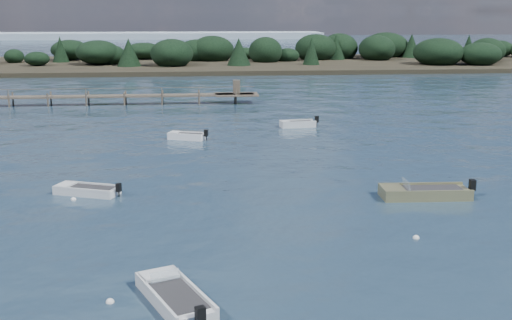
{
  "coord_description": "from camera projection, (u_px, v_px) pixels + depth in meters",
  "views": [
    {
      "loc": [
        -1.26,
        -26.9,
        10.58
      ],
      "look_at": [
        2.87,
        14.0,
        1.0
      ],
      "focal_mm": 45.0,
      "sensor_mm": 36.0,
      "label": 1
    }
  ],
  "objects": [
    {
      "name": "buoy_c",
      "position": [
        74.0,
        200.0,
        36.76
      ],
      "size": [
        0.32,
        0.32,
        0.32
      ],
      "primitive_type": "sphere",
      "color": "silver",
      "rests_on": "ground"
    },
    {
      "name": "buoy_d",
      "position": [
        452.0,
        189.0,
        39.02
      ],
      "size": [
        0.32,
        0.32,
        0.32
      ],
      "primitive_type": "sphere",
      "color": "silver",
      "rests_on": "ground"
    },
    {
      "name": "buoy_a",
      "position": [
        110.0,
        302.0,
        23.85
      ],
      "size": [
        0.32,
        0.32,
        0.32
      ],
      "primitive_type": "sphere",
      "color": "silver",
      "rests_on": "ground"
    },
    {
      "name": "tender_far_white",
      "position": [
        187.0,
        137.0,
        54.08
      ],
      "size": [
        3.45,
        2.23,
        1.17
      ],
      "color": "silver",
      "rests_on": "ground"
    },
    {
      "name": "dinghy_mid_white_b",
      "position": [
        424.0,
        194.0,
        37.23
      ],
      "size": [
        5.53,
        2.14,
        1.36
      ],
      "color": "#6A6947",
      "rests_on": "ground"
    },
    {
      "name": "tender_far_grey_b",
      "position": [
        298.0,
        125.0,
        59.81
      ],
      "size": [
        3.69,
        1.67,
        1.24
      ],
      "color": "silver",
      "rests_on": "ground"
    },
    {
      "name": "buoy_b",
      "position": [
        416.0,
        238.0,
        30.57
      ],
      "size": [
        0.32,
        0.32,
        0.32
      ],
      "primitive_type": "sphere",
      "color": "silver",
      "rests_on": "ground"
    },
    {
      "name": "jetty",
      "position": [
        11.0,
        98.0,
        72.74
      ],
      "size": [
        64.5,
        3.2,
        3.4
      ],
      "color": "brown",
      "rests_on": "ground"
    },
    {
      "name": "dinghy_near_olive",
      "position": [
        175.0,
        299.0,
        23.8
      ],
      "size": [
        3.18,
        4.74,
        1.15
      ],
      "color": "silver",
      "rests_on": "ground"
    },
    {
      "name": "far_headland",
      "position": [
        323.0,
        55.0,
        127.49
      ],
      "size": [
        190.0,
        40.0,
        5.8
      ],
      "color": "black",
      "rests_on": "ground"
    },
    {
      "name": "dinghy_mid_grey",
      "position": [
        87.0,
        192.0,
        37.93
      ],
      "size": [
        4.12,
        2.73,
        1.04
      ],
      "color": "silver",
      "rests_on": "ground"
    },
    {
      "name": "ground",
      "position": [
        201.0,
        91.0,
        86.73
      ],
      "size": [
        400.0,
        400.0,
        0.0
      ],
      "primitive_type": "plane",
      "color": "#172736",
      "rests_on": "ground"
    }
  ]
}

